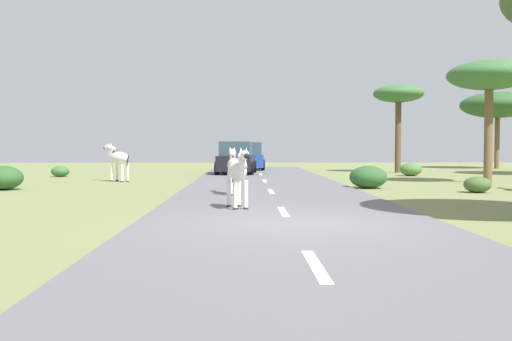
% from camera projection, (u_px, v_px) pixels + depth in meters
% --- Properties ---
extents(ground_plane, '(90.00, 90.00, 0.00)m').
position_uv_depth(ground_plane, '(302.00, 226.00, 11.21)').
color(ground_plane, olive).
extents(road, '(6.00, 64.00, 0.05)m').
position_uv_depth(road, '(290.00, 225.00, 11.21)').
color(road, slate).
rests_on(road, ground_plane).
extents(lane_markings, '(0.16, 56.00, 0.01)m').
position_uv_depth(lane_markings, '(295.00, 231.00, 10.21)').
color(lane_markings, silver).
rests_on(lane_markings, road).
extents(zebra_0, '(0.64, 1.50, 1.44)m').
position_uv_depth(zebra_0, '(238.00, 172.00, 13.87)').
color(zebra_0, silver).
rests_on(zebra_0, road).
extents(zebra_2, '(1.46, 1.36, 1.67)m').
position_uv_depth(zebra_2, '(118.00, 159.00, 25.42)').
color(zebra_2, silver).
rests_on(zebra_2, ground_plane).
extents(zebra_3, '(0.51, 1.55, 1.46)m').
position_uv_depth(zebra_3, '(234.00, 166.00, 17.97)').
color(zebra_3, silver).
rests_on(zebra_3, road).
extents(car_0, '(2.11, 4.38, 1.74)m').
position_uv_depth(car_0, '(248.00, 157.00, 37.65)').
color(car_0, '#1E479E').
rests_on(car_0, road).
extents(car_1, '(2.26, 4.45, 1.74)m').
position_uv_depth(car_1, '(236.00, 159.00, 31.92)').
color(car_1, black).
rests_on(car_1, road).
extents(tree_1, '(3.41, 3.41, 5.05)m').
position_uv_depth(tree_1, '(489.00, 77.00, 24.21)').
color(tree_1, brown).
rests_on(tree_1, ground_plane).
extents(tree_5, '(5.02, 5.02, 5.26)m').
position_uv_depth(tree_5, '(498.00, 105.00, 40.54)').
color(tree_5, brown).
rests_on(tree_5, ground_plane).
extents(tree_7, '(2.92, 2.92, 5.12)m').
position_uv_depth(tree_7, '(398.00, 96.00, 34.33)').
color(tree_7, brown).
rests_on(tree_7, ground_plane).
extents(bush_0, '(0.91, 0.82, 0.55)m').
position_uv_depth(bush_0, '(60.00, 171.00, 29.58)').
color(bush_0, '#386633').
rests_on(bush_0, ground_plane).
extents(bush_1, '(0.89, 0.80, 0.54)m').
position_uv_depth(bush_1, '(477.00, 185.00, 19.32)').
color(bush_1, '#425B2D').
rests_on(bush_1, ground_plane).
extents(bush_2, '(1.36, 1.23, 0.82)m').
position_uv_depth(bush_2, '(368.00, 177.00, 21.32)').
color(bush_2, '#2D5628').
rests_on(bush_2, ground_plane).
extents(bush_3, '(1.14, 1.02, 0.68)m').
position_uv_depth(bush_3, '(411.00, 169.00, 30.50)').
color(bush_3, '#4C7038').
rests_on(bush_3, ground_plane).
extents(bush_4, '(1.42, 1.27, 0.85)m').
position_uv_depth(bush_4, '(2.00, 178.00, 20.52)').
color(bush_4, '#2D5628').
rests_on(bush_4, ground_plane).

